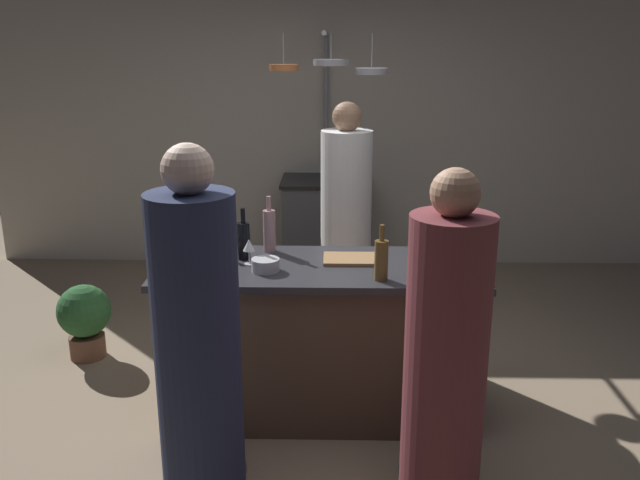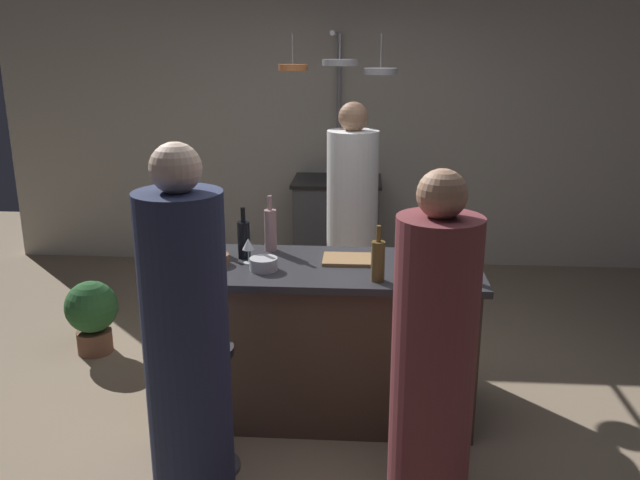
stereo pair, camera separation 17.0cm
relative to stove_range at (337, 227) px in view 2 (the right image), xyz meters
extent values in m
plane|color=gray|center=(0.00, -2.45, -0.45)|extent=(9.00, 9.00, 0.00)
cube|color=beige|center=(0.00, 0.40, 0.85)|extent=(6.40, 0.16, 2.60)
cube|color=brown|center=(0.00, -2.45, -0.02)|extent=(1.72, 0.66, 0.86)
cube|color=#2D2D33|center=(0.00, -2.45, 0.43)|extent=(1.80, 0.72, 0.04)
cube|color=#47474C|center=(0.00, 0.00, -0.02)|extent=(0.76, 0.60, 0.86)
cube|color=black|center=(0.00, 0.00, 0.43)|extent=(0.80, 0.64, 0.03)
cylinder|color=white|center=(0.16, -1.37, 0.31)|extent=(0.36, 0.36, 1.51)
sphere|color=#8C664C|center=(0.16, -1.37, 1.15)|extent=(0.21, 0.21, 0.21)
cylinder|color=#4C4C51|center=(0.55, -3.07, -0.43)|extent=(0.28, 0.28, 0.02)
cylinder|color=#4C4C51|center=(0.55, -3.07, -0.11)|extent=(0.06, 0.06, 0.62)
cylinder|color=black|center=(0.55, -3.07, 0.21)|extent=(0.26, 0.26, 0.04)
cylinder|color=brown|center=(0.54, -3.46, 0.28)|extent=(0.35, 0.35, 1.45)
sphere|color=tan|center=(0.54, -3.46, 1.09)|extent=(0.20, 0.20, 0.20)
cylinder|color=#4C4C51|center=(-0.49, -3.07, -0.43)|extent=(0.28, 0.28, 0.02)
cylinder|color=#4C4C51|center=(-0.49, -3.07, -0.11)|extent=(0.06, 0.06, 0.62)
cylinder|color=black|center=(-0.49, -3.07, 0.21)|extent=(0.26, 0.26, 0.04)
cylinder|color=#262D4C|center=(-0.49, -3.43, 0.32)|extent=(0.36, 0.36, 1.53)
sphere|color=beige|center=(-0.49, -3.43, 1.17)|extent=(0.21, 0.21, 0.21)
cylinder|color=gray|center=(0.00, 0.25, 0.63)|extent=(0.04, 0.04, 2.15)
cylinder|color=gray|center=(0.00, -0.39, 1.70)|extent=(0.04, 1.29, 0.04)
cylinder|color=#B26638|center=(-0.30, -0.85, 1.46)|extent=(0.22, 0.22, 0.04)
cylinder|color=gray|center=(-0.30, -0.89, 1.58)|extent=(0.01, 0.01, 0.24)
cylinder|color=gray|center=(0.05, -0.85, 1.50)|extent=(0.26, 0.26, 0.04)
cylinder|color=gray|center=(0.05, -0.89, 1.60)|extent=(0.01, 0.01, 0.21)
cylinder|color=gray|center=(0.35, -0.89, 1.44)|extent=(0.25, 0.25, 0.04)
cylinder|color=gray|center=(0.35, -0.89, 1.57)|extent=(0.01, 0.01, 0.27)
cylinder|color=brown|center=(-1.61, -1.80, -0.37)|extent=(0.24, 0.24, 0.16)
sphere|color=#2D6633|center=(-1.61, -1.80, -0.11)|extent=(0.36, 0.36, 0.36)
cube|color=#997047|center=(0.18, -2.37, 0.46)|extent=(0.32, 0.22, 0.02)
cylinder|color=#382319|center=(0.78, -2.64, 0.56)|extent=(0.05, 0.05, 0.21)
cylinder|color=#193D23|center=(-0.67, -2.21, 0.56)|extent=(0.07, 0.07, 0.21)
cylinder|color=#193D23|center=(-0.67, -2.21, 0.70)|extent=(0.03, 0.03, 0.08)
cylinder|color=black|center=(-0.43, -2.35, 0.56)|extent=(0.07, 0.07, 0.21)
cylinder|color=black|center=(-0.43, -2.35, 0.71)|extent=(0.03, 0.03, 0.08)
cylinder|color=#B78C8E|center=(-0.30, -2.20, 0.58)|extent=(0.07, 0.07, 0.25)
cylinder|color=#B78C8E|center=(-0.30, -2.20, 0.74)|extent=(0.03, 0.03, 0.08)
cylinder|color=brown|center=(0.33, -2.68, 0.56)|extent=(0.07, 0.07, 0.21)
cylinder|color=brown|center=(0.33, -2.68, 0.71)|extent=(0.03, 0.03, 0.08)
cylinder|color=silver|center=(-0.75, -2.39, 0.46)|extent=(0.06, 0.06, 0.01)
cylinder|color=silver|center=(-0.75, -2.39, 0.50)|extent=(0.01, 0.01, 0.07)
cone|color=silver|center=(-0.75, -2.39, 0.57)|extent=(0.07, 0.07, 0.06)
cylinder|color=silver|center=(-0.39, -2.45, 0.46)|extent=(0.06, 0.06, 0.01)
cylinder|color=silver|center=(-0.39, -2.45, 0.50)|extent=(0.01, 0.01, 0.07)
cone|color=silver|center=(-0.39, -2.45, 0.57)|extent=(0.07, 0.07, 0.06)
cylinder|color=brown|center=(-0.57, -2.48, 0.48)|extent=(0.15, 0.15, 0.06)
cylinder|color=#B7B7BC|center=(-0.29, -2.56, 0.49)|extent=(0.15, 0.15, 0.07)
camera|label=1|loc=(0.08, -5.98, 1.65)|focal=37.63mm
camera|label=2|loc=(0.25, -5.97, 1.65)|focal=37.63mm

